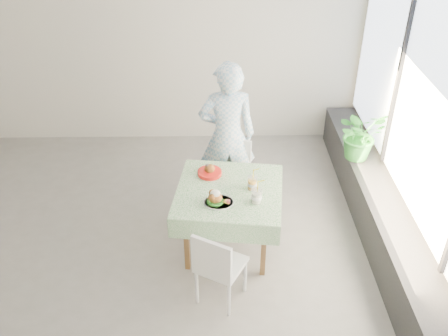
{
  "coord_description": "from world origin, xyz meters",
  "views": [
    {
      "loc": [
        1.03,
        -3.98,
        3.65
      ],
      "look_at": [
        1.1,
        0.13,
        0.97
      ],
      "focal_mm": 40.0,
      "sensor_mm": 36.0,
      "label": 1
    }
  ],
  "objects_px": {
    "potted_plant": "(361,134)",
    "main_dish": "(217,199)",
    "chair_far": "(230,187)",
    "cafe_table": "(229,212)",
    "chair_near": "(220,278)",
    "juice_cup_orange": "(252,183)",
    "diner": "(227,136)"
  },
  "relations": [
    {
      "from": "potted_plant",
      "to": "main_dish",
      "type": "bearing_deg",
      "value": -144.1
    },
    {
      "from": "chair_far",
      "to": "cafe_table",
      "type": "bearing_deg",
      "value": -92.65
    },
    {
      "from": "chair_near",
      "to": "juice_cup_orange",
      "type": "height_order",
      "value": "juice_cup_orange"
    },
    {
      "from": "chair_near",
      "to": "diner",
      "type": "relative_size",
      "value": 0.47
    },
    {
      "from": "chair_far",
      "to": "chair_near",
      "type": "distance_m",
      "value": 1.47
    },
    {
      "from": "potted_plant",
      "to": "cafe_table",
      "type": "bearing_deg",
      "value": -147.4
    },
    {
      "from": "chair_far",
      "to": "potted_plant",
      "type": "distance_m",
      "value": 1.65
    },
    {
      "from": "chair_far",
      "to": "main_dish",
      "type": "xyz_separation_m",
      "value": [
        -0.16,
        -0.95,
        0.54
      ]
    },
    {
      "from": "cafe_table",
      "to": "main_dish",
      "type": "bearing_deg",
      "value": -119.05
    },
    {
      "from": "chair_near",
      "to": "juice_cup_orange",
      "type": "relative_size",
      "value": 2.95
    },
    {
      "from": "cafe_table",
      "to": "main_dish",
      "type": "height_order",
      "value": "main_dish"
    },
    {
      "from": "cafe_table",
      "to": "chair_near",
      "type": "height_order",
      "value": "chair_near"
    },
    {
      "from": "diner",
      "to": "potted_plant",
      "type": "relative_size",
      "value": 2.85
    },
    {
      "from": "juice_cup_orange",
      "to": "potted_plant",
      "type": "height_order",
      "value": "potted_plant"
    },
    {
      "from": "cafe_table",
      "to": "diner",
      "type": "distance_m",
      "value": 0.95
    },
    {
      "from": "chair_far",
      "to": "main_dish",
      "type": "distance_m",
      "value": 1.1
    },
    {
      "from": "diner",
      "to": "main_dish",
      "type": "relative_size",
      "value": 6.06
    },
    {
      "from": "chair_near",
      "to": "main_dish",
      "type": "height_order",
      "value": "main_dish"
    },
    {
      "from": "cafe_table",
      "to": "chair_near",
      "type": "xyz_separation_m",
      "value": [
        -0.1,
        -0.73,
        -0.21
      ]
    },
    {
      "from": "chair_near",
      "to": "main_dish",
      "type": "distance_m",
      "value": 0.74
    },
    {
      "from": "cafe_table",
      "to": "chair_far",
      "type": "relative_size",
      "value": 1.41
    },
    {
      "from": "chair_near",
      "to": "main_dish",
      "type": "relative_size",
      "value": 2.84
    },
    {
      "from": "chair_far",
      "to": "juice_cup_orange",
      "type": "relative_size",
      "value": 2.95
    },
    {
      "from": "chair_near",
      "to": "cafe_table",
      "type": "bearing_deg",
      "value": 82.45
    },
    {
      "from": "diner",
      "to": "main_dish",
      "type": "distance_m",
      "value": 1.08
    },
    {
      "from": "chair_near",
      "to": "chair_far",
      "type": "bearing_deg",
      "value": 84.89
    },
    {
      "from": "cafe_table",
      "to": "diner",
      "type": "height_order",
      "value": "diner"
    },
    {
      "from": "main_dish",
      "to": "juice_cup_orange",
      "type": "bearing_deg",
      "value": 33.59
    },
    {
      "from": "chair_near",
      "to": "juice_cup_orange",
      "type": "xyz_separation_m",
      "value": [
        0.33,
        0.75,
        0.55
      ]
    },
    {
      "from": "cafe_table",
      "to": "main_dish",
      "type": "distance_m",
      "value": 0.42
    },
    {
      "from": "juice_cup_orange",
      "to": "chair_near",
      "type": "bearing_deg",
      "value": -113.73
    },
    {
      "from": "cafe_table",
      "to": "diner",
      "type": "xyz_separation_m",
      "value": [
        0.0,
        0.85,
        0.42
      ]
    }
  ]
}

